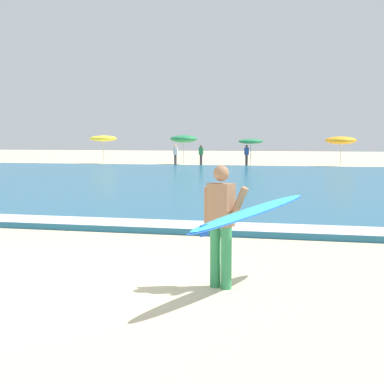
{
  "coord_description": "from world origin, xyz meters",
  "views": [
    {
      "loc": [
        4.34,
        -7.41,
        2.11
      ],
      "look_at": [
        1.97,
        2.75,
        1.1
      ],
      "focal_mm": 52.7,
      "sensor_mm": 36.0,
      "label": 1
    }
  ],
  "objects": [
    {
      "name": "beachgoer_near_row_mid",
      "position": [
        -4.46,
        33.14,
        0.84
      ],
      "size": [
        0.32,
        0.2,
        1.58
      ],
      "color": "#383842",
      "rests_on": "ground"
    },
    {
      "name": "beachgoer_near_row_left",
      "position": [
        -6.44,
        33.25,
        0.84
      ],
      "size": [
        0.32,
        0.2,
        1.58
      ],
      "color": "#383842",
      "rests_on": "ground"
    },
    {
      "name": "surf_foam",
      "position": [
        0.0,
        4.86,
        0.15
      ],
      "size": [
        120.0,
        1.18,
        0.01
      ],
      "primitive_type": "cube",
      "color": "white",
      "rests_on": "sea"
    },
    {
      "name": "beach_umbrella_3",
      "position": [
        5.53,
        35.18,
        1.9
      ],
      "size": [
        2.25,
        2.25,
        2.2
      ],
      "color": "beige",
      "rests_on": "ground"
    },
    {
      "name": "beach_umbrella_0",
      "position": [
        -12.99,
        35.29,
        2.03
      ],
      "size": [
        2.19,
        2.2,
        2.29
      ],
      "color": "beige",
      "rests_on": "ground"
    },
    {
      "name": "beach_umbrella_1",
      "position": [
        -6.39,
        35.57,
        2.0
      ],
      "size": [
        2.11,
        2.12,
        2.31
      ],
      "color": "beige",
      "rests_on": "ground"
    },
    {
      "name": "surfer_with_board",
      "position": [
        3.2,
        0.14,
        1.04
      ],
      "size": [
        1.45,
        2.76,
        1.73
      ],
      "color": "#338E56",
      "rests_on": "ground"
    },
    {
      "name": "beach_umbrella_2",
      "position": [
        -0.78,
        33.03,
        1.83
      ],
      "size": [
        1.82,
        1.82,
        2.03
      ],
      "color": "beige",
      "rests_on": "ground"
    },
    {
      "name": "beachgoer_near_row_right",
      "position": [
        -1.14,
        33.49,
        0.84
      ],
      "size": [
        0.32,
        0.2,
        1.58
      ],
      "color": "#383842",
      "rests_on": "ground"
    },
    {
      "name": "sea",
      "position": [
        0.0,
        18.26,
        0.07
      ],
      "size": [
        120.0,
        28.0,
        0.14
      ],
      "primitive_type": "cube",
      "color": "#1E6084",
      "rests_on": "ground"
    },
    {
      "name": "ground_plane",
      "position": [
        0.0,
        0.0,
        0.0
      ],
      "size": [
        160.0,
        160.0,
        0.0
      ],
      "primitive_type": "plane",
      "color": "beige"
    }
  ]
}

